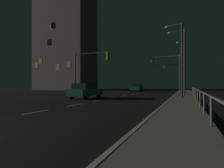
# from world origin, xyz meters

# --- Properties ---
(ground_plane) EXTENTS (112.00, 112.00, 0.00)m
(ground_plane) POSITION_xyz_m (0.00, 17.50, 0.00)
(ground_plane) COLOR black
(ground_plane) RESTS_ON ground
(sidewalk_right) EXTENTS (2.24, 77.00, 0.14)m
(sidewalk_right) POSITION_xyz_m (7.22, 17.50, 0.07)
(sidewalk_right) COLOR gray
(sidewalk_right) RESTS_ON ground
(lane_markings_center) EXTENTS (0.14, 50.00, 0.01)m
(lane_markings_center) POSITION_xyz_m (0.00, 21.00, 0.01)
(lane_markings_center) COLOR silver
(lane_markings_center) RESTS_ON ground
(lane_edge_line) EXTENTS (0.14, 53.00, 0.01)m
(lane_edge_line) POSITION_xyz_m (5.85, 22.50, 0.01)
(lane_edge_line) COLOR silver
(lane_edge_line) RESTS_ON ground
(car) EXTENTS (1.98, 4.47, 1.57)m
(car) POSITION_xyz_m (-2.37, 15.07, 0.82)
(car) COLOR #14592D
(car) RESTS_ON ground
(car_oncoming) EXTENTS (1.84, 4.41, 1.57)m
(car_oncoming) POSITION_xyz_m (-2.03, 36.71, 0.82)
(car_oncoming) COLOR #14592D
(car_oncoming) RESTS_ON ground
(traffic_light_far_right) EXTENTS (3.95, 0.77, 5.35)m
(traffic_light_far_right) POSITION_xyz_m (4.92, 24.67, 3.91)
(traffic_light_far_right) COLOR #38383D
(traffic_light_far_right) RESTS_ON sidewalk_right
(traffic_light_near_right) EXTENTS (5.21, 0.94, 5.69)m
(traffic_light_near_right) POSITION_xyz_m (-4.29, 19.69, 4.07)
(traffic_light_near_right) COLOR #4C4C51
(traffic_light_near_right) RESTS_ON ground
(traffic_light_mid_left) EXTENTS (3.79, 0.71, 5.55)m
(traffic_light_mid_left) POSITION_xyz_m (5.16, 38.10, 4.04)
(traffic_light_mid_left) COLOR #38383D
(traffic_light_mid_left) RESTS_ON sidewalk_right
(street_lamp_median) EXTENTS (0.99, 1.89, 7.25)m
(street_lamp_median) POSITION_xyz_m (6.88, 26.54, 4.51)
(street_lamp_median) COLOR #2D3033
(street_lamp_median) RESTS_ON sidewalk_right
(street_lamp_corner) EXTENTS (1.79, 0.61, 7.56)m
(street_lamp_corner) POSITION_xyz_m (6.74, 17.93, 4.65)
(street_lamp_corner) COLOR #2D3033
(street_lamp_corner) RESTS_ON sidewalk_right
(street_lamp_across_street) EXTENTS (2.00, 0.68, 7.74)m
(street_lamp_across_street) POSITION_xyz_m (6.93, 21.12, 4.76)
(street_lamp_across_street) COLOR #38383D
(street_lamp_across_street) RESTS_ON sidewalk_right
(barrier_fence) EXTENTS (0.09, 27.60, 0.98)m
(barrier_fence) POSITION_xyz_m (8.18, 11.75, 0.87)
(barrier_fence) COLOR #59595E
(barrier_fence) RESTS_ON sidewalk_right
(building_distant) EXTENTS (14.33, 9.99, 29.75)m
(building_distant) POSITION_xyz_m (-23.38, 43.66, 14.87)
(building_distant) COLOR #6B6056
(building_distant) RESTS_ON ground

